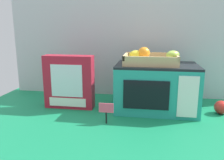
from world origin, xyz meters
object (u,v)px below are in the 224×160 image
object	(u,v)px
toy_microwave	(156,87)
cookie_set_box	(69,82)
food_groups_crate	(150,59)
loose_toy_apple	(221,107)
price_sign	(106,110)

from	to	relation	value
toy_microwave	cookie_set_box	world-z (taller)	cookie_set_box
food_groups_crate	loose_toy_apple	bearing A→B (deg)	-1.93
cookie_set_box	loose_toy_apple	size ratio (longest dim) A/B	4.16
toy_microwave	food_groups_crate	distance (m)	0.16
food_groups_crate	loose_toy_apple	size ratio (longest dim) A/B	4.16
food_groups_crate	loose_toy_apple	xyz separation A→B (m)	(0.38, -0.01, -0.24)
cookie_set_box	loose_toy_apple	bearing A→B (deg)	1.57
toy_microwave	cookie_set_box	distance (m)	0.48
price_sign	loose_toy_apple	xyz separation A→B (m)	(0.57, 0.22, -0.03)
cookie_set_box	toy_microwave	bearing A→B (deg)	4.44
toy_microwave	price_sign	xyz separation A→B (m)	(-0.23, -0.23, -0.06)
toy_microwave	loose_toy_apple	size ratio (longest dim) A/B	6.05
food_groups_crate	cookie_set_box	distance (m)	0.46
toy_microwave	loose_toy_apple	distance (m)	0.35
toy_microwave	food_groups_crate	xyz separation A→B (m)	(-0.04, -0.00, 0.15)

